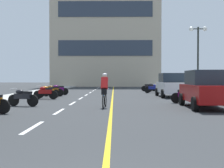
% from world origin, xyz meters
% --- Properties ---
extents(ground_plane, '(140.00, 140.00, 0.00)m').
position_xyz_m(ground_plane, '(0.00, 21.00, 0.00)').
color(ground_plane, '#2D3033').
extents(curb_left, '(2.40, 72.00, 0.12)m').
position_xyz_m(curb_left, '(-7.20, 24.00, 0.06)').
color(curb_left, '#A8A8A3').
rests_on(curb_left, ground).
extents(curb_right, '(2.40, 72.00, 0.12)m').
position_xyz_m(curb_right, '(7.20, 24.00, 0.06)').
color(curb_right, '#A8A8A3').
rests_on(curb_right, ground).
extents(lane_dash_1, '(0.14, 2.20, 0.01)m').
position_xyz_m(lane_dash_1, '(-2.00, 6.00, 0.00)').
color(lane_dash_1, silver).
rests_on(lane_dash_1, ground).
extents(lane_dash_2, '(0.14, 2.20, 0.01)m').
position_xyz_m(lane_dash_2, '(-2.00, 10.00, 0.00)').
color(lane_dash_2, silver).
rests_on(lane_dash_2, ground).
extents(lane_dash_3, '(0.14, 2.20, 0.01)m').
position_xyz_m(lane_dash_3, '(-2.00, 14.00, 0.00)').
color(lane_dash_3, silver).
rests_on(lane_dash_3, ground).
extents(lane_dash_4, '(0.14, 2.20, 0.01)m').
position_xyz_m(lane_dash_4, '(-2.00, 18.00, 0.00)').
color(lane_dash_4, silver).
rests_on(lane_dash_4, ground).
extents(lane_dash_5, '(0.14, 2.20, 0.01)m').
position_xyz_m(lane_dash_5, '(-2.00, 22.00, 0.00)').
color(lane_dash_5, silver).
rests_on(lane_dash_5, ground).
extents(lane_dash_6, '(0.14, 2.20, 0.01)m').
position_xyz_m(lane_dash_6, '(-2.00, 26.00, 0.00)').
color(lane_dash_6, silver).
rests_on(lane_dash_6, ground).
extents(lane_dash_7, '(0.14, 2.20, 0.01)m').
position_xyz_m(lane_dash_7, '(-2.00, 30.00, 0.00)').
color(lane_dash_7, silver).
rests_on(lane_dash_7, ground).
extents(lane_dash_8, '(0.14, 2.20, 0.01)m').
position_xyz_m(lane_dash_8, '(-2.00, 34.00, 0.00)').
color(lane_dash_8, silver).
rests_on(lane_dash_8, ground).
extents(lane_dash_9, '(0.14, 2.20, 0.01)m').
position_xyz_m(lane_dash_9, '(-2.00, 38.00, 0.00)').
color(lane_dash_9, silver).
rests_on(lane_dash_9, ground).
extents(lane_dash_10, '(0.14, 2.20, 0.01)m').
position_xyz_m(lane_dash_10, '(-2.00, 42.00, 0.00)').
color(lane_dash_10, silver).
rests_on(lane_dash_10, ground).
extents(lane_dash_11, '(0.14, 2.20, 0.01)m').
position_xyz_m(lane_dash_11, '(-2.00, 46.00, 0.00)').
color(lane_dash_11, silver).
rests_on(lane_dash_11, ground).
extents(centre_line_yellow, '(0.12, 66.00, 0.01)m').
position_xyz_m(centre_line_yellow, '(0.25, 24.00, 0.00)').
color(centre_line_yellow, gold).
rests_on(centre_line_yellow, ground).
extents(office_building, '(18.50, 8.46, 21.36)m').
position_xyz_m(office_building, '(-1.10, 49.17, 10.68)').
color(office_building, '#BCAD93').
rests_on(office_building, ground).
extents(street_lamp_mid, '(1.46, 0.36, 5.46)m').
position_xyz_m(street_lamp_mid, '(7.13, 20.80, 4.08)').
color(street_lamp_mid, black).
rests_on(street_lamp_mid, curb_right).
extents(parked_car_near, '(2.03, 4.25, 1.82)m').
position_xyz_m(parked_car_near, '(4.78, 11.45, 0.92)').
color(parked_car_near, black).
rests_on(parked_car_near, ground).
extents(parked_car_mid, '(1.93, 4.20, 1.82)m').
position_xyz_m(parked_car_mid, '(4.72, 19.57, 0.92)').
color(parked_car_mid, black).
rests_on(parked_car_mid, ground).
extents(motorcycle_5, '(1.67, 0.68, 0.92)m').
position_xyz_m(motorcycle_5, '(-4.30, 12.26, 0.47)').
color(motorcycle_5, black).
rests_on(motorcycle_5, ground).
extents(motorcycle_6, '(1.69, 0.63, 0.92)m').
position_xyz_m(motorcycle_6, '(4.48, 13.95, 0.47)').
color(motorcycle_6, black).
rests_on(motorcycle_6, ground).
extents(motorcycle_7, '(1.70, 0.60, 0.92)m').
position_xyz_m(motorcycle_7, '(-4.31, 17.09, 0.47)').
color(motorcycle_7, black).
rests_on(motorcycle_7, ground).
extents(motorcycle_8, '(1.67, 0.69, 0.92)m').
position_xyz_m(motorcycle_8, '(-4.49, 18.56, 0.47)').
color(motorcycle_8, black).
rests_on(motorcycle_8, ground).
extents(motorcycle_9, '(1.70, 0.60, 0.92)m').
position_xyz_m(motorcycle_9, '(-4.47, 20.24, 0.47)').
color(motorcycle_9, black).
rests_on(motorcycle_9, ground).
extents(motorcycle_10, '(1.67, 0.69, 0.92)m').
position_xyz_m(motorcycle_10, '(-4.37, 21.89, 0.47)').
color(motorcycle_10, black).
rests_on(motorcycle_10, ground).
extents(motorcycle_11, '(1.69, 0.61, 0.92)m').
position_xyz_m(motorcycle_11, '(4.12, 25.04, 0.47)').
color(motorcycle_11, black).
rests_on(motorcycle_11, ground).
extents(motorcycle_12, '(1.68, 0.66, 0.92)m').
position_xyz_m(motorcycle_12, '(4.53, 26.94, 0.47)').
color(motorcycle_12, black).
rests_on(motorcycle_12, ground).
extents(motorcycle_13, '(1.70, 0.60, 0.92)m').
position_xyz_m(motorcycle_13, '(4.20, 29.00, 0.47)').
color(motorcycle_13, black).
rests_on(motorcycle_13, ground).
extents(cyclist_rider, '(0.42, 1.77, 1.71)m').
position_xyz_m(cyclist_rider, '(-0.10, 11.60, 0.89)').
color(cyclist_rider, black).
rests_on(cyclist_rider, ground).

